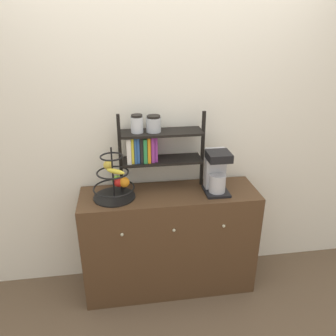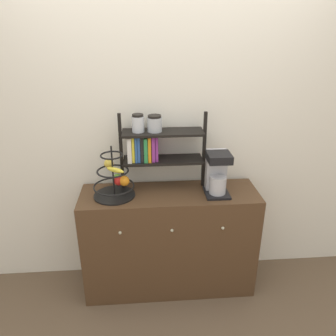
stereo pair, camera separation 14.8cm
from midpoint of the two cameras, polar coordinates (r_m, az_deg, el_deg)
name	(u,v)px [view 1 (the left image)]	position (r m, az deg, el deg)	size (l,w,h in m)	color
ground_plane	(173,301)	(2.85, -0.68, -22.18)	(12.00, 12.00, 0.00)	brown
wall_back	(165,130)	(2.57, -2.22, 6.66)	(7.00, 0.05, 2.60)	silver
sideboard	(169,241)	(2.72, -1.33, -12.58)	(1.36, 0.43, 0.88)	#4C331E
coffee_maker	(216,172)	(2.47, 6.74, -0.64)	(0.18, 0.21, 0.33)	black
fruit_stand	(115,181)	(2.43, -10.97, -2.35)	(0.31, 0.31, 0.39)	black
shelf_hutch	(150,143)	(2.44, -4.85, 4.28)	(0.65, 0.20, 0.59)	black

